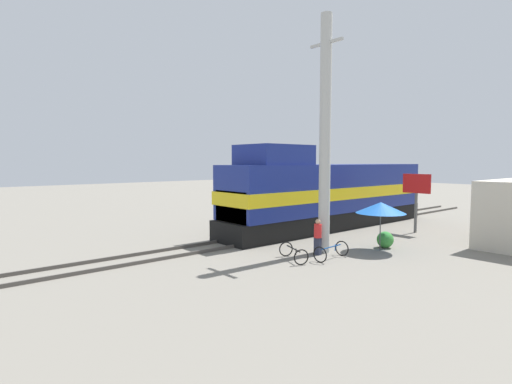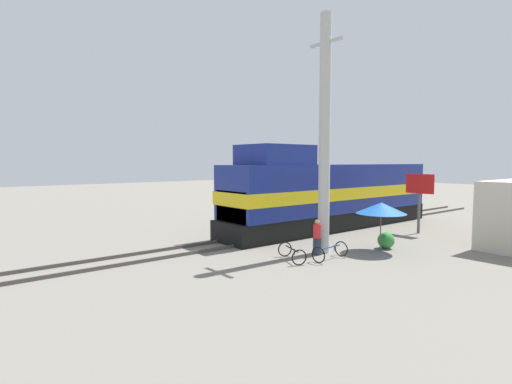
{
  "view_description": "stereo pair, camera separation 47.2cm",
  "coord_description": "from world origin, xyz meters",
  "px_view_note": "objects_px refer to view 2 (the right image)",
  "views": [
    {
      "loc": [
        15.92,
        -16.94,
        4.17
      ],
      "look_at": [
        1.2,
        -4.37,
        2.69
      ],
      "focal_mm": 28.0,
      "sensor_mm": 36.0,
      "label": 1
    },
    {
      "loc": [
        16.22,
        -16.57,
        4.17
      ],
      "look_at": [
        1.2,
        -4.37,
        2.69
      ],
      "focal_mm": 28.0,
      "sensor_mm": 36.0,
      "label": 2
    }
  ],
  "objects_px": {
    "billboard_sign": "(420,189)",
    "bicycle": "(330,252)",
    "utility_pole": "(325,134)",
    "person_bystander": "(317,236)",
    "vendor_umbrella": "(381,208)",
    "locomotive": "(329,194)",
    "bicycle_spare": "(292,253)"
  },
  "relations": [
    {
      "from": "billboard_sign",
      "to": "bicycle",
      "type": "bearing_deg",
      "value": -84.26
    },
    {
      "from": "utility_pole",
      "to": "person_bystander",
      "type": "relative_size",
      "value": 6.64
    },
    {
      "from": "utility_pole",
      "to": "vendor_umbrella",
      "type": "relative_size",
      "value": 4.68
    },
    {
      "from": "locomotive",
      "to": "person_bystander",
      "type": "distance_m",
      "value": 7.37
    },
    {
      "from": "billboard_sign",
      "to": "bicycle",
      "type": "distance_m",
      "value": 9.17
    },
    {
      "from": "billboard_sign",
      "to": "locomotive",
      "type": "bearing_deg",
      "value": -147.06
    },
    {
      "from": "locomotive",
      "to": "billboard_sign",
      "type": "relative_size",
      "value": 4.81
    },
    {
      "from": "vendor_umbrella",
      "to": "bicycle",
      "type": "distance_m",
      "value": 3.5
    },
    {
      "from": "locomotive",
      "to": "utility_pole",
      "type": "distance_m",
      "value": 7.42
    },
    {
      "from": "vendor_umbrella",
      "to": "bicycle",
      "type": "bearing_deg",
      "value": -97.9
    },
    {
      "from": "utility_pole",
      "to": "vendor_umbrella",
      "type": "distance_m",
      "value": 4.32
    },
    {
      "from": "utility_pole",
      "to": "bicycle",
      "type": "height_order",
      "value": "utility_pole"
    },
    {
      "from": "utility_pole",
      "to": "bicycle",
      "type": "relative_size",
      "value": 6.09
    },
    {
      "from": "vendor_umbrella",
      "to": "utility_pole",
      "type": "bearing_deg",
      "value": -123.86
    },
    {
      "from": "locomotive",
      "to": "bicycle",
      "type": "height_order",
      "value": "locomotive"
    },
    {
      "from": "vendor_umbrella",
      "to": "person_bystander",
      "type": "relative_size",
      "value": 1.42
    },
    {
      "from": "locomotive",
      "to": "person_bystander",
      "type": "height_order",
      "value": "locomotive"
    },
    {
      "from": "bicycle_spare",
      "to": "utility_pole",
      "type": "bearing_deg",
      "value": 27.08
    },
    {
      "from": "billboard_sign",
      "to": "person_bystander",
      "type": "distance_m",
      "value": 8.82
    },
    {
      "from": "vendor_umbrella",
      "to": "bicycle_spare",
      "type": "relative_size",
      "value": 1.3
    },
    {
      "from": "person_bystander",
      "to": "bicycle",
      "type": "distance_m",
      "value": 1.08
    },
    {
      "from": "bicycle",
      "to": "utility_pole",
      "type": "bearing_deg",
      "value": -41.25
    },
    {
      "from": "vendor_umbrella",
      "to": "bicycle_spare",
      "type": "xyz_separation_m",
      "value": [
        -1.32,
        -4.45,
        -1.69
      ]
    },
    {
      "from": "bicycle",
      "to": "bicycle_spare",
      "type": "relative_size",
      "value": 1.0
    },
    {
      "from": "bicycle",
      "to": "vendor_umbrella",
      "type": "bearing_deg",
      "value": -102.99
    },
    {
      "from": "person_bystander",
      "to": "utility_pole",
      "type": "bearing_deg",
      "value": 104.52
    },
    {
      "from": "bicycle",
      "to": "bicycle_spare",
      "type": "distance_m",
      "value": 1.67
    },
    {
      "from": "utility_pole",
      "to": "vendor_umbrella",
      "type": "xyz_separation_m",
      "value": [
        1.51,
        2.25,
        -3.36
      ]
    },
    {
      "from": "person_bystander",
      "to": "bicycle",
      "type": "bearing_deg",
      "value": -11.61
    },
    {
      "from": "locomotive",
      "to": "vendor_umbrella",
      "type": "distance_m",
      "value": 6.41
    },
    {
      "from": "billboard_sign",
      "to": "bicycle",
      "type": "relative_size",
      "value": 1.96
    },
    {
      "from": "billboard_sign",
      "to": "utility_pole",
      "type": "bearing_deg",
      "value": -91.4
    }
  ]
}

